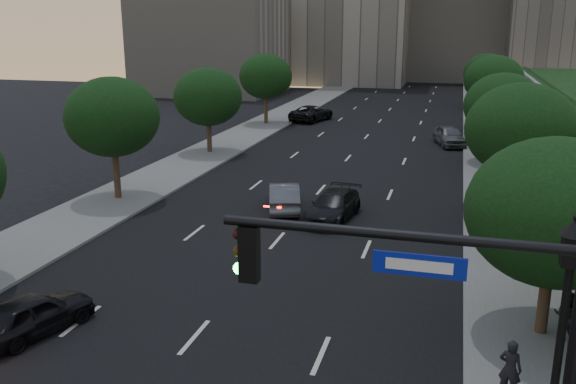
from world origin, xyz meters
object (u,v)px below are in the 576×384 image
(sedan_far_left, at_px, (312,113))
(sedan_near_left, at_px, (33,314))
(sedan_far_right, at_px, (450,136))
(pedestrian_b, at_px, (566,316))
(pedestrian_c, at_px, (550,256))
(sedan_near_right, at_px, (333,206))
(sedan_mid_left, at_px, (284,196))
(pedestrian_a, at_px, (510,369))
(street_lamp, at_px, (560,346))

(sedan_far_left, bearing_deg, sedan_near_left, 107.16)
(sedan_far_right, xyz_separation_m, pedestrian_b, (4.01, -31.27, 0.14))
(pedestrian_c, bearing_deg, sedan_far_left, -63.08)
(sedan_near_right, bearing_deg, sedan_mid_left, 167.17)
(sedan_near_left, bearing_deg, sedan_far_left, -69.70)
(sedan_mid_left, relative_size, sedan_far_right, 0.94)
(sedan_far_left, height_order, pedestrian_c, pedestrian_c)
(sedan_far_left, distance_m, pedestrian_c, 40.11)
(sedan_far_left, bearing_deg, sedan_near_right, 120.24)
(sedan_far_left, bearing_deg, pedestrian_c, 131.04)
(pedestrian_a, bearing_deg, sedan_far_right, -67.08)
(pedestrian_b, bearing_deg, pedestrian_c, -65.72)
(street_lamp, height_order, pedestrian_b, street_lamp)
(street_lamp, distance_m, sedan_near_right, 17.44)
(sedan_near_left, distance_m, pedestrian_c, 18.04)
(sedan_mid_left, height_order, pedestrian_b, pedestrian_b)
(sedan_near_right, height_order, sedan_far_right, sedan_far_right)
(pedestrian_a, height_order, pedestrian_b, pedestrian_a)
(sedan_near_left, relative_size, pedestrian_b, 2.47)
(sedan_near_right, relative_size, sedan_far_right, 1.01)
(sedan_far_right, bearing_deg, sedan_near_right, -119.19)
(street_lamp, xyz_separation_m, sedan_far_right, (-2.92, 36.52, -1.84))
(sedan_near_left, xyz_separation_m, sedan_near_right, (6.68, 13.81, 0.02))
(sedan_near_right, height_order, pedestrian_a, pedestrian_a)
(sedan_near_left, height_order, sedan_far_right, sedan_far_right)
(sedan_mid_left, xyz_separation_m, pedestrian_b, (11.93, -11.08, 0.21))
(sedan_near_right, bearing_deg, pedestrian_a, -55.08)
(pedestrian_a, bearing_deg, pedestrian_c, -83.82)
(street_lamp, bearing_deg, pedestrian_c, 83.19)
(sedan_far_right, bearing_deg, sedan_near_left, -124.21)
(pedestrian_a, bearing_deg, sedan_near_left, 20.13)
(sedan_mid_left, bearing_deg, sedan_near_right, 143.32)
(sedan_near_right, distance_m, pedestrian_a, 15.46)
(sedan_mid_left, distance_m, pedestrian_a, 17.75)
(sedan_far_left, height_order, sedan_near_right, sedan_far_left)
(sedan_mid_left, bearing_deg, pedestrian_c, 135.02)
(sedan_near_left, bearing_deg, street_lamp, -167.83)
(pedestrian_a, xyz_separation_m, pedestrian_b, (1.83, 3.51, -0.00))
(sedan_mid_left, distance_m, pedestrian_b, 16.28)
(sedan_far_left, distance_m, sedan_near_right, 31.79)
(sedan_far_right, bearing_deg, sedan_far_left, 129.32)
(sedan_mid_left, height_order, pedestrian_a, pedestrian_a)
(sedan_near_right, xyz_separation_m, pedestrian_c, (9.25, -5.35, 0.36))
(street_lamp, bearing_deg, sedan_near_right, 117.71)
(pedestrian_a, bearing_deg, sedan_far_left, -51.17)
(sedan_far_left, bearing_deg, sedan_far_right, 159.85)
(sedan_near_left, height_order, sedan_mid_left, sedan_mid_left)
(sedan_mid_left, relative_size, pedestrian_c, 2.46)
(sedan_far_right, height_order, pedestrian_a, pedestrian_a)
(pedestrian_a, relative_size, pedestrian_b, 1.00)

